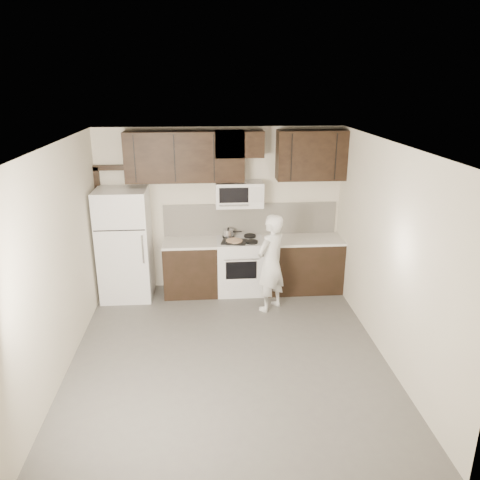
{
  "coord_description": "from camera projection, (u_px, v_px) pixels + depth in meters",
  "views": [
    {
      "loc": [
        -0.25,
        -5.28,
        3.4
      ],
      "look_at": [
        0.22,
        0.9,
        1.27
      ],
      "focal_mm": 35.0,
      "sensor_mm": 36.0,
      "label": 1
    }
  ],
  "objects": [
    {
      "name": "microwave",
      "position": [
        239.0,
        194.0,
        7.52
      ],
      "size": [
        0.76,
        0.42,
        0.4
      ],
      "color": "white",
      "rests_on": "upper_cabinets"
    },
    {
      "name": "stove",
      "position": [
        240.0,
        265.0,
        7.8
      ],
      "size": [
        0.76,
        0.66,
        0.94
      ],
      "color": "white",
      "rests_on": "floor"
    },
    {
      "name": "door_trim",
      "position": [
        103.0,
        218.0,
        7.64
      ],
      "size": [
        0.5,
        0.08,
        2.12
      ],
      "color": "black",
      "rests_on": "floor"
    },
    {
      "name": "person",
      "position": [
        271.0,
        263.0,
        7.08
      ],
      "size": [
        0.66,
        0.65,
        1.53
      ],
      "primitive_type": "imported",
      "rotation": [
        0.0,
        0.0,
        3.88
      ],
      "color": "white",
      "rests_on": "floor"
    },
    {
      "name": "ceiling",
      "position": [
        226.0,
        145.0,
        5.22
      ],
      "size": [
        4.5,
        4.5,
        0.0
      ],
      "primitive_type": "plane",
      "rotation": [
        3.14,
        0.0,
        0.0
      ],
      "color": "white",
      "rests_on": "back_wall"
    },
    {
      "name": "counter_run",
      "position": [
        258.0,
        265.0,
        7.82
      ],
      "size": [
        2.95,
        0.64,
        0.91
      ],
      "color": "black",
      "rests_on": "floor"
    },
    {
      "name": "baking_tray",
      "position": [
        234.0,
        242.0,
        7.54
      ],
      "size": [
        0.44,
        0.37,
        0.02
      ],
      "primitive_type": "cube",
      "rotation": [
        0.0,
        0.0,
        -0.21
      ],
      "color": "black",
      "rests_on": "counter_run"
    },
    {
      "name": "saucepan",
      "position": [
        228.0,
        233.0,
        7.76
      ],
      "size": [
        0.31,
        0.18,
        0.17
      ],
      "color": "silver",
      "rests_on": "stove"
    },
    {
      "name": "upper_cabinets",
      "position": [
        233.0,
        155.0,
        7.33
      ],
      "size": [
        3.48,
        0.35,
        0.78
      ],
      "color": "black",
      "rests_on": "back_wall"
    },
    {
      "name": "backsplash",
      "position": [
        250.0,
        219.0,
        7.86
      ],
      "size": [
        2.9,
        0.02,
        0.54
      ],
      "primitive_type": "cube",
      "color": "silver",
      "rests_on": "counter_run"
    },
    {
      "name": "refrigerator",
      "position": [
        125.0,
        244.0,
        7.48
      ],
      "size": [
        0.8,
        0.76,
        1.8
      ],
      "color": "white",
      "rests_on": "floor"
    },
    {
      "name": "pizza",
      "position": [
        234.0,
        241.0,
        7.53
      ],
      "size": [
        0.31,
        0.31,
        0.02
      ],
      "primitive_type": "cylinder",
      "rotation": [
        0.0,
        0.0,
        -0.21
      ],
      "color": "beige",
      "rests_on": "baking_tray"
    },
    {
      "name": "back_wall",
      "position": [
        220.0,
        209.0,
        7.78
      ],
      "size": [
        4.0,
        0.0,
        4.0
      ],
      "primitive_type": "plane",
      "rotation": [
        1.57,
        0.0,
        0.0
      ],
      "color": "beige",
      "rests_on": "ground"
    },
    {
      "name": "floor",
      "position": [
        228.0,
        355.0,
        6.1
      ],
      "size": [
        4.5,
        4.5,
        0.0
      ],
      "primitive_type": "plane",
      "color": "#575552",
      "rests_on": "ground"
    }
  ]
}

